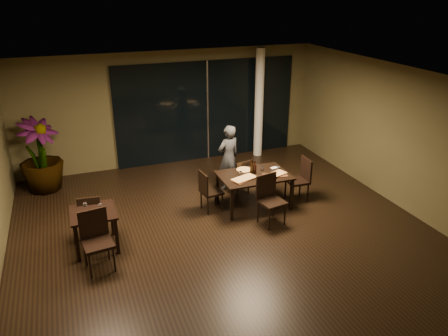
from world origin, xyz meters
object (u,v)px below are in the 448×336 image
(diner, at_px, (228,158))
(bottle_b, at_px, (255,167))
(potted_plant, at_px, (40,156))
(bottle_c, at_px, (252,166))
(side_table, at_px, (94,218))
(chair_main_near, at_px, (269,197))
(chair_main_left, at_px, (208,189))
(chair_main_right, at_px, (301,177))
(main_table, at_px, (254,178))
(chair_side_far, at_px, (90,214))
(chair_main_far, at_px, (241,176))
(bottle_a, at_px, (252,167))
(chair_side_near, at_px, (96,237))

(diner, distance_m, bottle_b, 1.03)
(diner, height_order, potted_plant, potted_plant)
(bottle_c, bearing_deg, side_table, -170.13)
(potted_plant, height_order, bottle_c, potted_plant)
(chair_main_near, height_order, bottle_c, bottle_c)
(chair_main_left, distance_m, chair_main_right, 2.13)
(main_table, height_order, chair_main_left, chair_main_left)
(chair_side_far, bearing_deg, chair_main_far, -161.89)
(chair_main_left, relative_size, chair_main_right, 0.93)
(potted_plant, bearing_deg, bottle_a, -29.46)
(chair_main_near, xyz_separation_m, chair_main_left, (-1.01, 0.88, -0.07))
(bottle_b, bearing_deg, potted_plant, 150.74)
(chair_main_far, bearing_deg, side_table, 4.19)
(chair_main_near, xyz_separation_m, chair_side_near, (-3.42, -0.37, 0.01))
(chair_side_near, distance_m, diner, 3.89)
(bottle_b, height_order, bottle_c, bottle_c)
(bottle_a, distance_m, bottle_b, 0.06)
(chair_main_far, height_order, potted_plant, potted_plant)
(potted_plant, bearing_deg, chair_side_near, -76.20)
(side_table, height_order, chair_main_left, chair_main_left)
(chair_side_near, height_order, diner, diner)
(side_table, height_order, bottle_c, bottle_c)
(side_table, relative_size, bottle_b, 2.69)
(side_table, bearing_deg, main_table, 8.37)
(chair_main_left, relative_size, bottle_c, 2.80)
(bottle_c, bearing_deg, chair_side_near, -160.54)
(side_table, distance_m, potted_plant, 3.13)
(side_table, relative_size, chair_main_right, 0.82)
(chair_main_near, xyz_separation_m, bottle_b, (0.03, 0.80, 0.33))
(bottle_b, bearing_deg, chair_main_near, -92.33)
(bottle_a, bearing_deg, side_table, -170.47)
(chair_side_far, height_order, diner, diner)
(chair_main_left, xyz_separation_m, chair_side_far, (-2.43, -0.22, -0.00))
(diner, bearing_deg, main_table, 84.62)
(chair_main_near, height_order, potted_plant, potted_plant)
(chair_main_left, distance_m, bottle_c, 1.06)
(potted_plant, bearing_deg, chair_main_far, -23.59)
(main_table, xyz_separation_m, bottle_a, (-0.02, 0.07, 0.23))
(chair_main_near, distance_m, diner, 1.82)
(chair_main_left, distance_m, diner, 1.26)
(side_table, height_order, diner, diner)
(bottle_c, bearing_deg, potted_plant, 150.68)
(chair_main_far, bearing_deg, chair_side_near, 12.89)
(bottle_a, relative_size, bottle_b, 1.05)
(chair_side_far, bearing_deg, chair_main_right, -173.57)
(main_table, distance_m, side_table, 3.44)
(bottle_b, bearing_deg, chair_main_far, 98.37)
(chair_side_far, height_order, bottle_b, bottle_b)
(chair_side_far, xyz_separation_m, chair_side_near, (0.02, -1.02, 0.08))
(main_table, bearing_deg, chair_side_far, -178.56)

